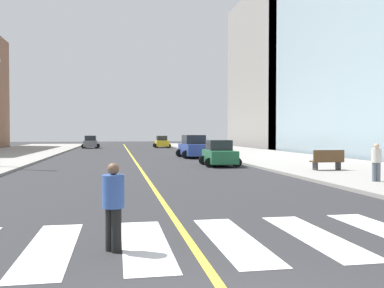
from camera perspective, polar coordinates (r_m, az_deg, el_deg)
sidewalk_kerb_east at (r=28.01m, az=19.06°, el=-2.95°), size 10.00×120.00×0.15m
crosswalk_paint at (r=8.76m, az=-0.33°, el=-12.97°), size 13.50×4.00×0.01m
lane_divider_paint at (r=44.44m, az=-8.30°, el=-1.37°), size 0.16×80.00×0.01m
parking_garage_concrete at (r=70.69m, az=14.58°, el=9.42°), size 18.00×24.00×24.08m
car_gray_nearest at (r=63.70m, az=-13.49°, el=0.22°), size 2.58×4.12×1.84m
car_green_second at (r=28.38m, az=3.70°, el=-1.33°), size 2.53×3.95×1.74m
car_yellow_third at (r=64.49m, az=-4.11°, el=0.26°), size 2.52×4.04×1.80m
car_blue_fourth at (r=37.77m, az=0.28°, el=-0.42°), size 2.97×4.63×2.03m
park_bench at (r=24.50m, az=17.79°, el=-2.12°), size 1.81×0.60×1.12m
pedestrian_crossing at (r=8.01m, az=-10.56°, el=-7.80°), size 0.41×0.41×1.64m
pedestrian_waiting_east at (r=19.53m, az=23.59°, el=-2.05°), size 0.40×0.40×1.61m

